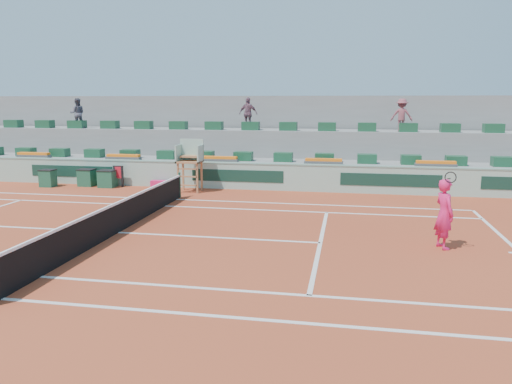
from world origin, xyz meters
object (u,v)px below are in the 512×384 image
at_px(player_bag, 160,184).
at_px(drink_cooler_a, 107,179).
at_px(umpire_chair, 190,158).
at_px(tennis_player, 444,214).

bearing_deg(player_bag, drink_cooler_a, -174.58).
relative_size(player_bag, drink_cooler_a, 0.97).
xyz_separation_m(umpire_chair, drink_cooler_a, (-4.31, 0.30, -1.12)).
relative_size(player_bag, umpire_chair, 0.34).
bearing_deg(tennis_player, drink_cooler_a, 151.54).
relative_size(umpire_chair, tennis_player, 1.05).
distance_m(umpire_chair, drink_cooler_a, 4.47).
bearing_deg(tennis_player, player_bag, 145.66).
distance_m(player_bag, umpire_chair, 2.28).
bearing_deg(drink_cooler_a, umpire_chair, -4.04).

